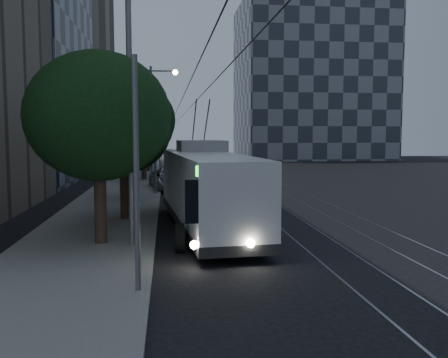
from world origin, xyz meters
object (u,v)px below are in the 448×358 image
pickup_silver (171,179)px  streetlamp_far (156,112)px  streetlamp_near (142,71)px  car_white_a (179,178)px  car_white_d (181,165)px  car_white_c (170,168)px  car_white_b (187,168)px  trolleybus (206,189)px

pickup_silver → streetlamp_far: size_ratio=0.58×
streetlamp_near → car_white_a: bearing=85.2°
car_white_a → streetlamp_near: size_ratio=0.38×
streetlamp_near → car_white_d: bearing=86.2°
car_white_a → streetlamp_near: 20.92m
pickup_silver → car_white_d: bearing=76.6°
car_white_c → car_white_d: size_ratio=0.99×
car_white_d → car_white_b: bearing=-61.4°
trolleybus → car_white_c: (-1.40, 26.90, -0.99)m
car_white_a → car_white_c: bearing=82.1°
trolleybus → car_white_d: (-0.20, 31.00, -0.95)m
car_white_b → car_white_d: car_white_d is taller
car_white_d → streetlamp_far: streetlamp_far is taller
trolleybus → car_white_d: 31.02m
car_white_a → trolleybus: bearing=-98.8°
car_white_c → car_white_d: car_white_d is taller
car_white_c → car_white_d: (1.20, 4.10, 0.03)m
car_white_a → car_white_c: (-0.62, 10.12, 0.06)m
car_white_b → pickup_silver: bearing=-85.9°
car_white_b → car_white_d: size_ratio=1.17×
pickup_silver → streetlamp_near: (-1.08, -18.15, 5.46)m
trolleybus → car_white_b: bearing=84.3°
car_white_a → car_white_c: car_white_c is taller
pickup_silver → streetlamp_near: bearing=-102.6°
streetlamp_far → car_white_c: bearing=79.4°
car_white_d → streetlamp_far: 11.36m
trolleybus → streetlamp_far: bearing=91.5°
car_white_c → streetlamp_near: 30.73m
pickup_silver → streetlamp_near: streetlamp_near is taller
pickup_silver → car_white_c: 12.07m
car_white_c → car_white_b: bearing=-47.9°
pickup_silver → car_white_d: pickup_silver is taller
car_white_b → car_white_c: 2.13m
car_white_a → car_white_d: 14.23m
trolleybus → streetlamp_far: size_ratio=1.32×
car_white_b → streetlamp_near: bearing=-82.7°
streetlamp_near → pickup_silver: bearing=86.6°
car_white_a → car_white_d: (0.57, 14.22, 0.09)m
pickup_silver → car_white_d: size_ratio=1.23×
car_white_a → streetlamp_far: 6.87m
car_white_a → car_white_b: (0.98, 8.72, 0.09)m
car_white_c → streetlamp_far: streetlamp_far is taller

